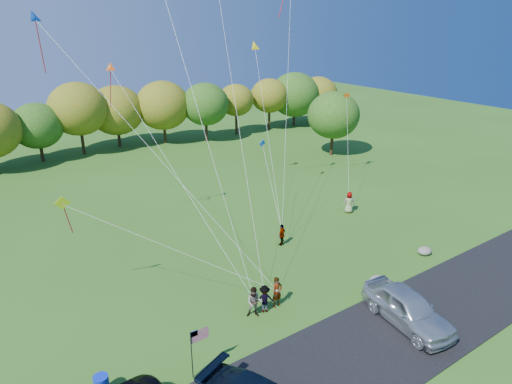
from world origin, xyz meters
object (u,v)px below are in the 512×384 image
Objects in this scene: minivan_silver at (408,308)px; flyer_b at (254,302)px; flyer_a at (277,292)px; flyer_d at (282,235)px; flyer_e at (349,202)px; flyer_c at (265,299)px.

minivan_silver reaches higher than flyer_b.
flyer_b is at bearing 175.51° from flyer_a.
flyer_d is (0.11, 10.96, -0.18)m from minivan_silver.
flyer_a reaches higher than flyer_e.
flyer_a is 0.89m from flyer_c.
flyer_a is at bearing 68.66° from flyer_e.
minivan_silver is 3.39× the size of flyer_d.
minivan_silver is 10.96m from flyer_d.
flyer_c is 0.90× the size of flyer_e.
flyer_e is (13.84, 7.13, 0.09)m from flyer_c.
flyer_b is 0.98× the size of flyer_e.
minivan_silver is 7.03m from flyer_a.
flyer_e is (14.54, 7.16, 0.02)m from flyer_b.
flyer_d is at bearing -108.12° from flyer_c.
minivan_silver reaches higher than flyer_c.
flyer_e reaches higher than flyer_b.
minivan_silver is 8.14m from flyer_b.
flyer_a is 1.02× the size of flyer_b.
minivan_silver is 3.05× the size of flyer_b.
flyer_d is (4.80, 5.71, -0.11)m from flyer_a.
flyer_c is at bearing 67.18° from flyer_e.
flyer_a is 1.01× the size of flyer_e.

